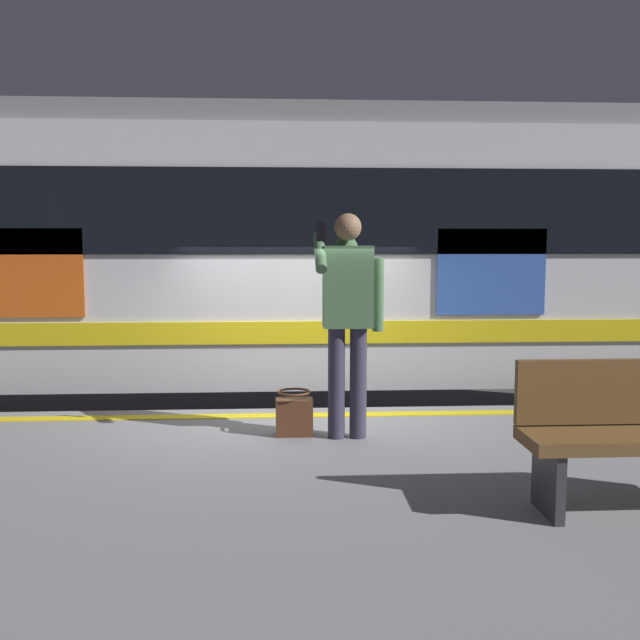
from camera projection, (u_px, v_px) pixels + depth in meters
name	position (u px, v px, depth m)	size (l,w,h in m)	color
ground_plane	(300.00, 500.00, 7.04)	(24.31, 24.31, 0.00)	#4C4742
platform	(311.00, 573.00, 4.49)	(16.04, 5.03, 0.94)	gray
safety_line	(301.00, 415.00, 6.64)	(15.72, 0.16, 0.01)	yellow
track_rail_near	(297.00, 452.00, 8.40)	(20.86, 0.08, 0.16)	slate
track_rail_far	(294.00, 421.00, 9.83)	(20.86, 0.08, 0.16)	slate
train_carriage	(265.00, 248.00, 8.83)	(13.97, 2.81, 3.88)	silver
passenger	(348.00, 306.00, 5.79)	(0.57, 0.55, 1.85)	#383347
handbag	(294.00, 415.00, 5.95)	(0.31, 0.28, 0.38)	#59331E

